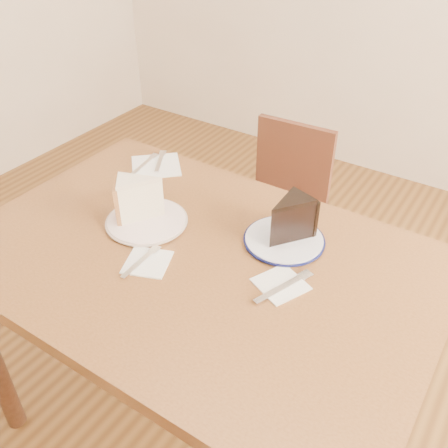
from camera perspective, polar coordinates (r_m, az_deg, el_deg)
ground at (r=1.84m, az=-2.42°, el=-21.87°), size 4.00×4.00×0.00m
table at (r=1.33m, az=-3.13°, el=-6.85°), size 1.20×0.80×0.75m
chair_far at (r=2.01m, az=6.20°, el=1.44°), size 0.39×0.39×0.76m
plate_cream at (r=1.39m, az=-8.81°, el=0.34°), size 0.21×0.21×0.01m
plate_navy at (r=1.31m, az=6.88°, el=-1.82°), size 0.20×0.20×0.01m
carrot_cake at (r=1.37m, az=-9.37°, el=2.78°), size 0.14×0.14×0.11m
chocolate_cake at (r=1.28m, az=7.23°, el=0.21°), size 0.12×0.14×0.10m
napkin_cream at (r=1.25m, az=-8.74°, el=-4.34°), size 0.14×0.14×0.00m
napkin_navy at (r=1.19m, az=6.48°, el=-6.83°), size 0.14×0.14×0.00m
napkin_spare at (r=1.65m, az=-7.78°, el=6.60°), size 0.22×0.22×0.00m
fork_cream at (r=1.25m, az=-9.52°, el=-4.29°), size 0.02×0.14×0.00m
knife_navy at (r=1.18m, az=6.76°, el=-7.16°), size 0.07×0.16×0.00m
fork_spare at (r=1.67m, az=-7.34°, el=7.14°), size 0.08×0.13×0.00m
knife_spare at (r=1.66m, az=-9.19°, el=6.68°), size 0.04×0.16×0.00m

